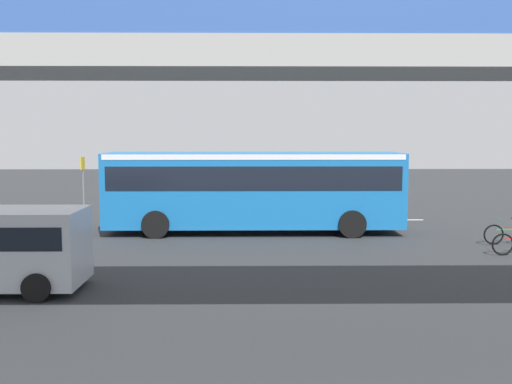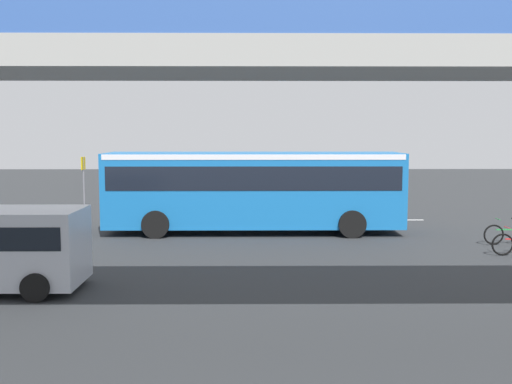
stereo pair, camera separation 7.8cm
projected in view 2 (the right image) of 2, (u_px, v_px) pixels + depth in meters
ground at (221, 232)px, 23.28m from camera, size 80.00×80.00×0.00m
city_bus at (254, 185)px, 23.08m from camera, size 11.54×2.85×3.15m
bicycle_green at (509, 234)px, 20.64m from camera, size 1.77×0.44×0.96m
traffic_sign at (84, 176)px, 27.51m from camera, size 0.08×0.60×2.80m
lane_dash_leftmost at (401, 220)px, 26.50m from camera, size 2.00×0.20×0.01m
lane_dash_left at (313, 220)px, 26.47m from camera, size 2.00×0.20×0.01m
lane_dash_centre at (224, 220)px, 26.43m from camera, size 2.00×0.20×0.01m
lane_dash_right at (135, 220)px, 26.39m from camera, size 2.00×0.20×0.01m
lane_dash_rightmost at (46, 220)px, 26.36m from camera, size 2.00×0.20×0.01m
pedestrian_overpass at (183, 80)px, 10.32m from camera, size 29.71×2.60×6.56m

